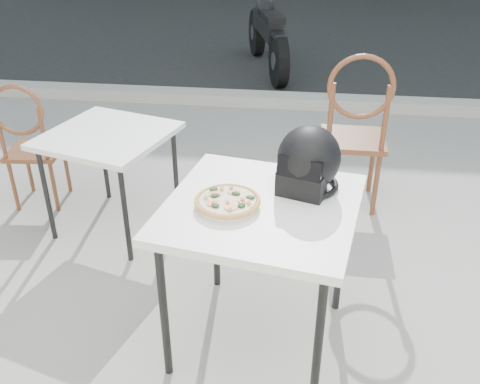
# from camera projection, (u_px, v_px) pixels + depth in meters

# --- Properties ---
(ground) EXTENTS (80.00, 80.00, 0.00)m
(ground) POSITION_uv_depth(u_px,v_px,m) (319.00, 282.00, 3.19)
(ground) COLOR #97948F
(ground) RESTS_ON ground
(street_asphalt) EXTENTS (30.00, 8.00, 0.00)m
(street_asphalt) POSITION_uv_depth(u_px,v_px,m) (318.00, 26.00, 9.24)
(street_asphalt) COLOR black
(street_asphalt) RESTS_ON ground
(curb) EXTENTS (30.00, 0.25, 0.12)m
(curb) POSITION_uv_depth(u_px,v_px,m) (319.00, 102.00, 5.75)
(curb) COLOR #A7A49C
(curb) RESTS_ON ground
(cafe_table_main) EXTENTS (0.99, 0.99, 0.81)m
(cafe_table_main) POSITION_uv_depth(u_px,v_px,m) (261.00, 218.00, 2.43)
(cafe_table_main) COLOR white
(cafe_table_main) RESTS_ON ground
(plate) EXTENTS (0.36, 0.36, 0.02)m
(plate) POSITION_uv_depth(u_px,v_px,m) (227.00, 205.00, 2.38)
(plate) COLOR white
(plate) RESTS_ON cafe_table_main
(pizza) EXTENTS (0.35, 0.35, 0.04)m
(pizza) POSITION_uv_depth(u_px,v_px,m) (227.00, 201.00, 2.37)
(pizza) COLOR #DC9F50
(pizza) RESTS_ON plate
(helmet) EXTENTS (0.37, 0.38, 0.30)m
(helmet) POSITION_uv_depth(u_px,v_px,m) (308.00, 162.00, 2.47)
(helmet) COLOR black
(helmet) RESTS_ON cafe_table_main
(cafe_chair_main) EXTENTS (0.45, 0.45, 1.16)m
(cafe_chair_main) POSITION_uv_depth(u_px,v_px,m) (355.00, 125.00, 3.64)
(cafe_chair_main) COLOR brown
(cafe_chair_main) RESTS_ON ground
(cafe_table_side) EXTENTS (0.91, 0.91, 0.70)m
(cafe_table_side) POSITION_uv_depth(u_px,v_px,m) (108.00, 142.00, 3.42)
(cafe_table_side) COLOR white
(cafe_table_side) RESTS_ON ground
(cafe_chair_side) EXTENTS (0.40, 0.40, 0.95)m
(cafe_chair_side) POSITION_uv_depth(u_px,v_px,m) (29.00, 139.00, 3.72)
(cafe_chair_side) COLOR brown
(cafe_chair_side) RESTS_ON ground
(motorcycle) EXTENTS (0.75, 2.03, 1.03)m
(motorcycle) POSITION_uv_depth(u_px,v_px,m) (267.00, 34.00, 6.80)
(motorcycle) COLOR black
(motorcycle) RESTS_ON street_asphalt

